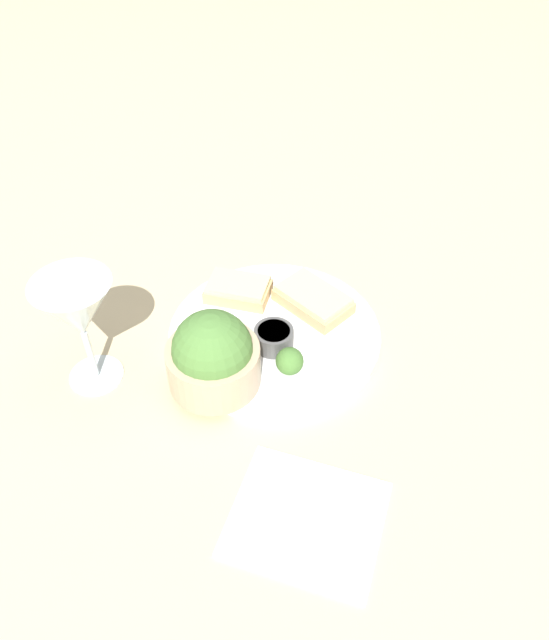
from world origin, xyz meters
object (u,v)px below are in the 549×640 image
sauce_ramekin (274,337)px  cheese_toast_near (313,299)px  napkin (307,518)px  cheese_toast_far (238,290)px  salad_bowl (213,356)px  wine_glass (78,312)px

sauce_ramekin → cheese_toast_near: size_ratio=0.43×
cheese_toast_near → napkin: (0.09, -0.31, -0.02)m
cheese_toast_far → salad_bowl: bearing=-78.1°
salad_bowl → sauce_ramekin: size_ratio=2.21×
cheese_toast_near → cheese_toast_far: 0.11m
napkin → salad_bowl: bearing=140.7°
wine_glass → napkin: size_ratio=0.96×
cheese_toast_far → wine_glass: size_ratio=0.60×
salad_bowl → wine_glass: size_ratio=0.74×
salad_bowl → wine_glass: bearing=-166.9°
napkin → cheese_toast_near: bearing=106.3°
cheese_toast_near → wine_glass: wine_glass is taller
salad_bowl → cheese_toast_far: bearing=101.9°
cheese_toast_near → wine_glass: (-0.23, -0.21, 0.09)m
sauce_ramekin → cheese_toast_near: (0.03, 0.09, -0.00)m
cheese_toast_far → napkin: size_ratio=0.58×
cheese_toast_near → napkin: cheese_toast_near is taller
sauce_ramekin → cheese_toast_near: sauce_ramekin is taller
cheese_toast_far → napkin: 0.35m
cheese_toast_far → napkin: bearing=-55.8°
cheese_toast_far → sauce_ramekin: bearing=-42.4°
sauce_ramekin → wine_glass: size_ratio=0.33×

